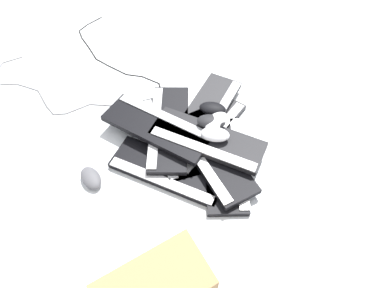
{
  "coord_description": "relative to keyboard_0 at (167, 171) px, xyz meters",
  "views": [
    {
      "loc": [
        0.75,
        0.35,
        1.12
      ],
      "look_at": [
        0.07,
        -0.05,
        0.04
      ],
      "focal_mm": 32.0,
      "sensor_mm": 36.0,
      "label": 1
    }
  ],
  "objects": [
    {
      "name": "keyboard_2",
      "position": [
        -0.24,
        0.03,
        0.0
      ],
      "size": [
        0.45,
        0.19,
        0.03
      ],
      "color": "#232326",
      "rests_on": "ground"
    },
    {
      "name": "mouse_3",
      "position": [
        -0.31,
        0.02,
        0.07
      ],
      "size": [
        0.1,
        0.13,
        0.04
      ],
      "primitive_type": "ellipsoid",
      "rotation": [
        0.0,
        0.0,
        5.03
      ],
      "color": "black",
      "rests_on": "keyboard_6"
    },
    {
      "name": "keyboard_8",
      "position": [
        -0.17,
        0.08,
        0.06
      ],
      "size": [
        0.19,
        0.45,
        0.03
      ],
      "color": "black",
      "rests_on": "keyboard_4"
    },
    {
      "name": "keyboard_6",
      "position": [
        -0.31,
        -0.0,
        0.03
      ],
      "size": [
        0.45,
        0.18,
        0.03
      ],
      "color": "#232326",
      "rests_on": "keyboard_2"
    },
    {
      "name": "keyboard_5",
      "position": [
        -0.16,
        -0.1,
        0.03
      ],
      "size": [
        0.46,
        0.35,
        0.03
      ],
      "color": "black",
      "rests_on": "keyboard_3"
    },
    {
      "name": "ground_plane",
      "position": [
        -0.2,
        0.08,
        -0.01
      ],
      "size": [
        3.2,
        3.2,
        0.0
      ],
      "primitive_type": "plane",
      "color": "silver"
    },
    {
      "name": "mouse_1",
      "position": [
        -0.46,
        0.02,
        0.01
      ],
      "size": [
        0.12,
        0.09,
        0.04
      ],
      "primitive_type": "ellipsoid",
      "rotation": [
        0.0,
        0.0,
        0.29
      ],
      "color": "black",
      "rests_on": "ground"
    },
    {
      "name": "keyboard_7",
      "position": [
        -0.12,
        -0.12,
        0.06
      ],
      "size": [
        0.15,
        0.44,
        0.03
      ],
      "color": "black",
      "rests_on": "keyboard_5"
    },
    {
      "name": "cable_1",
      "position": [
        -0.43,
        -0.61,
        -0.01
      ],
      "size": [
        0.37,
        0.68,
        0.01
      ],
      "color": "black",
      "rests_on": "ground"
    },
    {
      "name": "keyboard_1",
      "position": [
        -0.14,
        0.17,
        0.0
      ],
      "size": [
        0.45,
        0.36,
        0.03
      ],
      "color": "black",
      "rests_on": "ground"
    },
    {
      "name": "mouse_5",
      "position": [
        -0.21,
        -0.32,
        0.01
      ],
      "size": [
        0.11,
        0.07,
        0.04
      ],
      "primitive_type": "ellipsoid",
      "rotation": [
        0.0,
        0.0,
        6.28
      ],
      "color": "#B7B7BC",
      "rests_on": "ground"
    },
    {
      "name": "keyboard_4",
      "position": [
        -0.13,
        0.12,
        0.03
      ],
      "size": [
        0.36,
        0.45,
        0.03
      ],
      "color": "black",
      "rests_on": "keyboard_1"
    },
    {
      "name": "mouse_4",
      "position": [
        0.17,
        -0.23,
        0.01
      ],
      "size": [
        0.11,
        0.13,
        0.04
      ],
      "primitive_type": "ellipsoid",
      "rotation": [
        0.0,
        0.0,
        1.15
      ],
      "color": "#4C4C51",
      "rests_on": "ground"
    },
    {
      "name": "mouse_6",
      "position": [
        -0.23,
        0.06,
        0.1
      ],
      "size": [
        0.1,
        0.13,
        0.04
      ],
      "primitive_type": "ellipsoid",
      "rotation": [
        0.0,
        0.0,
        1.96
      ],
      "color": "black",
      "rests_on": "keyboard_8"
    },
    {
      "name": "keyboard_3",
      "position": [
        -0.15,
        -0.08,
        0.0
      ],
      "size": [
        0.41,
        0.43,
        0.03
      ],
      "color": "#232326",
      "rests_on": "ground"
    },
    {
      "name": "cable_0",
      "position": [
        -0.08,
        -0.73,
        -0.01
      ],
      "size": [
        0.21,
        0.72,
        0.01
      ],
      "color": "#59595B",
      "rests_on": "ground"
    },
    {
      "name": "keyboard_0",
      "position": [
        0.0,
        0.0,
        0.0
      ],
      "size": [
        0.19,
        0.45,
        0.03
      ],
      "color": "black",
      "rests_on": "ground"
    },
    {
      "name": "mouse_2",
      "position": [
        -0.24,
        0.08,
        0.1
      ],
      "size": [
        0.12,
        0.09,
        0.04
      ],
      "primitive_type": "ellipsoid",
      "rotation": [
        0.0,
        0.0,
        2.87
      ],
      "color": "silver",
      "rests_on": "keyboard_8"
    },
    {
      "name": "mouse_0",
      "position": [
        -0.18,
        0.11,
        0.1
      ],
      "size": [
        0.1,
        0.13,
        0.04
      ],
      "primitive_type": "ellipsoid",
      "rotation": [
        0.0,
        0.0,
        5.07
      ],
      "color": "#B7B7BC",
      "rests_on": "keyboard_8"
    }
  ]
}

